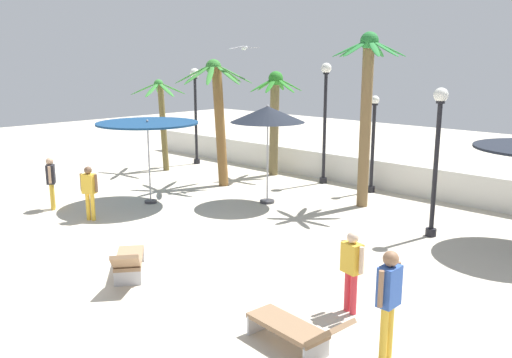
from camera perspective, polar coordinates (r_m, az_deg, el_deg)
The scene contains 19 objects.
ground_plane at distance 12.53m, azimuth -11.10°, elevation -8.75°, with size 56.00×56.00×0.00m, color beige.
boundary_wall at distance 19.49m, azimuth 13.14°, elevation 0.42°, with size 25.20×0.30×1.03m, color silver.
patio_umbrella_1 at distance 16.81m, azimuth 1.24°, elevation 6.83°, with size 2.34×2.34×3.14m.
patio_umbrella_2 at distance 17.16m, azimuth -11.46°, elevation 5.62°, with size 3.16×3.16×2.68m.
palm_tree_0 at distance 16.70m, azimuth 11.66°, elevation 8.15°, with size 2.23×2.23×5.32m.
palm_tree_1 at distance 19.46m, azimuth -4.10°, elevation 7.75°, with size 2.82×2.82×4.54m.
palm_tree_2 at distance 22.49m, azimuth -10.01°, elevation 7.04°, with size 2.34×2.38×3.73m.
palm_tree_3 at distance 21.10m, azimuth 2.00°, elevation 7.23°, with size 2.18×2.07×4.09m.
lamp_post_0 at distance 14.30m, azimuth 18.68°, elevation 3.19°, with size 0.36×0.36×3.84m.
lamp_post_1 at distance 23.62m, azimuth -6.46°, elevation 8.24°, with size 0.42×0.42×4.15m.
lamp_post_2 at distance 18.79m, azimuth 12.33°, elevation 4.02°, with size 0.30×0.30×3.33m.
lamp_post_3 at distance 19.80m, azimuth 7.35°, elevation 7.28°, with size 0.37×0.37×4.40m.
lounge_chair_0 at distance 11.69m, azimuth -13.40°, elevation -8.37°, with size 1.83×1.58×0.84m.
lounge_chair_2 at distance 8.73m, azimuth 4.46°, elevation -15.57°, with size 1.93×0.74×0.84m.
guest_0 at distance 15.94m, azimuth -17.30°, elevation -0.93°, with size 0.51×0.38×1.57m.
guest_1 at distance 9.87m, azimuth 10.12°, elevation -8.94°, with size 0.55×0.32×1.53m.
guest_2 at distance 8.46m, azimuth 13.92°, elevation -11.78°, with size 0.24×0.56×1.75m.
guest_3 at distance 17.48m, azimuth -20.95°, elevation 0.06°, with size 0.49×0.39×1.62m.
seagull_0 at distance 19.45m, azimuth -1.27°, elevation 13.74°, with size 0.46×1.14×0.14m.
Camera 1 is at (9.64, -6.62, 4.50)m, focal length 37.66 mm.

